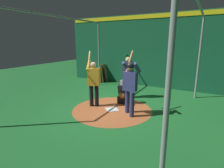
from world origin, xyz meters
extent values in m
plane|color=#1E6B2D|center=(0.00, 0.00, 0.00)|extent=(25.83, 25.83, 0.00)
cylinder|color=#B76033|center=(0.00, 0.00, 0.00)|extent=(2.83, 2.83, 0.01)
cube|color=white|center=(0.00, 0.00, 0.01)|extent=(0.59, 0.59, 0.01)
cylinder|color=navy|center=(0.21, 0.85, 0.41)|extent=(0.15, 0.15, 0.83)
cylinder|color=navy|center=(-0.03, 0.58, 0.41)|extent=(0.15, 0.15, 0.83)
cube|color=navy|center=(0.09, 0.72, 1.14)|extent=(0.22, 0.44, 0.62)
cylinder|color=navy|center=(-0.01, 0.91, 1.59)|extent=(0.50, 0.09, 0.39)
cylinder|color=navy|center=(-0.01, 0.52, 1.59)|extent=(0.50, 0.09, 0.39)
sphere|color=#9E704C|center=(0.09, 0.72, 1.58)|extent=(0.21, 0.21, 0.21)
sphere|color=black|center=(0.09, 0.72, 1.63)|extent=(0.24, 0.24, 0.24)
cylinder|color=olive|center=(-0.13, 0.58, 1.73)|extent=(0.54, 0.06, 0.73)
cube|color=black|center=(-0.87, 0.06, 0.15)|extent=(0.40, 0.40, 0.30)
cube|color=black|center=(-0.83, 0.06, 0.52)|extent=(0.31, 0.40, 0.48)
sphere|color=beige|center=(-0.81, 0.06, 0.85)|extent=(0.22, 0.22, 0.22)
cube|color=gray|center=(-0.70, 0.06, 0.85)|extent=(0.03, 0.20, 0.20)
ellipsoid|color=brown|center=(-0.55, 0.12, 0.40)|extent=(0.12, 0.28, 0.22)
cylinder|color=#4C4C51|center=(-1.56, 0.00, 0.43)|extent=(0.15, 0.15, 0.86)
cylinder|color=#4C4C51|center=(-1.56, -0.20, 0.43)|extent=(0.15, 0.15, 0.86)
cube|color=#1E2338|center=(-1.56, -0.10, 1.19)|extent=(0.22, 0.42, 0.68)
cylinder|color=#1E2338|center=(-1.56, 0.10, 1.25)|extent=(0.09, 0.09, 0.57)
cylinder|color=#1E2338|center=(-1.56, -0.30, 1.25)|extent=(0.09, 0.09, 0.57)
sphere|color=tan|center=(-1.56, -0.10, 1.66)|extent=(0.22, 0.22, 0.22)
cylinder|color=black|center=(-0.03, -0.67, 0.41)|extent=(0.15, 0.15, 0.81)
cylinder|color=black|center=(0.05, -0.86, 0.41)|extent=(0.15, 0.15, 0.81)
cube|color=gold|center=(0.01, -0.77, 1.13)|extent=(0.37, 0.47, 0.64)
cylinder|color=gold|center=(-0.07, -0.58, 1.18)|extent=(0.09, 0.09, 0.54)
cylinder|color=gold|center=(-0.01, -0.99, 1.56)|extent=(0.47, 0.27, 0.42)
sphere|color=tan|center=(0.01, -0.77, 1.57)|extent=(0.21, 0.21, 0.21)
cylinder|color=tan|center=(-0.08, -1.02, 1.67)|extent=(0.45, 0.23, 0.74)
cube|color=#145133|center=(-4.04, 0.00, 1.88)|extent=(0.20, 9.83, 3.76)
cube|color=yellow|center=(-3.93, 0.00, 3.61)|extent=(0.03, 9.64, 0.20)
cylinder|color=gray|center=(-2.97, -2.48, 1.67)|extent=(0.08, 0.08, 3.33)
cylinder|color=gray|center=(-2.97, 2.48, 1.67)|extent=(0.08, 0.08, 3.33)
cylinder|color=gray|center=(2.97, 2.48, 1.67)|extent=(0.08, 0.08, 3.33)
cylinder|color=gray|center=(0.00, -2.48, 3.33)|extent=(5.94, 0.07, 0.07)
cylinder|color=gray|center=(0.00, 2.48, 3.33)|extent=(5.94, 0.07, 0.07)
cube|color=olive|center=(-3.79, -2.64, 0.53)|extent=(0.94, 0.04, 1.05)
cylinder|color=black|center=(-4.16, -2.58, 0.46)|extent=(0.06, 0.19, 0.92)
cylinder|color=black|center=(-4.04, -2.58, 0.42)|extent=(0.06, 0.16, 0.84)
cylinder|color=tan|center=(-3.92, -2.58, 0.46)|extent=(0.06, 0.22, 0.91)
cylinder|color=olive|center=(-3.80, -2.58, 0.45)|extent=(0.06, 0.21, 0.90)
cylinder|color=black|center=(-3.68, -2.58, 0.43)|extent=(0.06, 0.18, 0.85)
cylinder|color=black|center=(-3.56, -2.58, 0.45)|extent=(0.06, 0.18, 0.90)
cylinder|color=tan|center=(-3.44, -2.58, 0.45)|extent=(0.06, 0.19, 0.90)
sphere|color=white|center=(-0.29, -0.05, 0.04)|extent=(0.07, 0.07, 0.07)
camera|label=1|loc=(5.23, 2.91, 2.41)|focal=28.45mm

